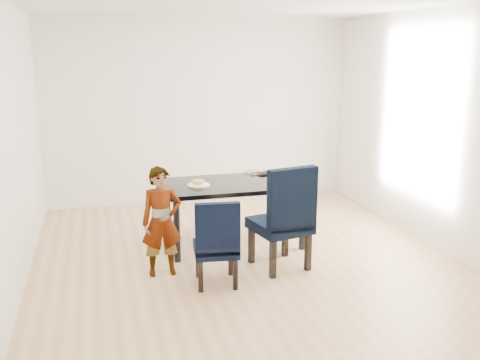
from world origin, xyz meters
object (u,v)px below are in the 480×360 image
object	(u,v)px
chair_right	(280,216)
plate	(199,185)
chair_left	(216,241)
laptop	(269,172)
dining_table	(233,214)
child	(162,222)

from	to	relation	value
chair_right	plate	world-z (taller)	chair_right
chair_left	laptop	size ratio (longest dim) A/B	2.78
dining_table	child	size ratio (longest dim) A/B	1.43
chair_left	dining_table	bearing A→B (deg)	73.22
dining_table	laptop	xyz separation A→B (m)	(0.55, 0.35, 0.39)
laptop	plate	bearing A→B (deg)	16.79
child	plate	size ratio (longest dim) A/B	4.39
child	chair_left	bearing A→B (deg)	-38.52
chair_left	plate	distance (m)	1.02
dining_table	child	world-z (taller)	child
dining_table	plate	size ratio (longest dim) A/B	6.26
child	laptop	bearing A→B (deg)	33.30
dining_table	chair_left	world-z (taller)	chair_left
dining_table	chair_right	xyz separation A→B (m)	(0.30, -0.78, 0.18)
chair_right	child	xyz separation A→B (m)	(-1.21, 0.13, 0.00)
chair_right	laptop	distance (m)	1.18
child	plate	distance (m)	0.81
child	plate	world-z (taller)	child
chair_left	chair_right	bearing A→B (deg)	24.12
chair_left	child	world-z (taller)	child
child	laptop	xyz separation A→B (m)	(1.46, 1.00, 0.20)
chair_left	plate	xyz separation A→B (m)	(0.02, 0.97, 0.32)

